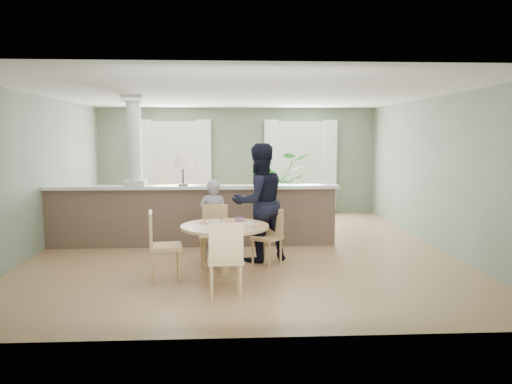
{
  "coord_description": "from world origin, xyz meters",
  "views": [
    {
      "loc": [
        -0.23,
        -8.77,
        2.01
      ],
      "look_at": [
        0.2,
        -1.0,
        1.12
      ],
      "focal_mm": 35.0,
      "sensor_mm": 36.0,
      "label": 1
    }
  ],
  "objects": [
    {
      "name": "room_shell",
      "position": [
        -0.03,
        0.63,
        1.81
      ],
      "size": [
        7.02,
        8.02,
        2.71
      ],
      "color": "gray",
      "rests_on": "ground"
    },
    {
      "name": "chair_far_boy",
      "position": [
        -0.46,
        -1.11,
        0.51
      ],
      "size": [
        0.45,
        0.45,
        0.93
      ],
      "rotation": [
        0.0,
        0.0,
        -0.08
      ],
      "color": "tan",
      "rests_on": "ground"
    },
    {
      "name": "child_person",
      "position": [
        -0.48,
        -0.73,
        0.65
      ],
      "size": [
        0.52,
        0.39,
        1.3
      ],
      "primitive_type": "imported",
      "rotation": [
        0.0,
        0.0,
        2.97
      ],
      "color": "gray",
      "rests_on": "ground"
    },
    {
      "name": "pony_wall",
      "position": [
        -0.99,
        0.2,
        0.71
      ],
      "size": [
        5.32,
        0.38,
        2.7
      ],
      "color": "brown",
      "rests_on": "ground"
    },
    {
      "name": "chair_far_man",
      "position": [
        0.4,
        -1.1,
        0.47
      ],
      "size": [
        0.55,
        0.55,
        0.86
      ],
      "rotation": [
        0.0,
        0.0,
        -0.69
      ],
      "color": "tan",
      "rests_on": "ground"
    },
    {
      "name": "chair_side",
      "position": [
        -1.19,
        -1.93,
        0.53
      ],
      "size": [
        0.5,
        0.5,
        0.97
      ],
      "rotation": [
        0.0,
        0.0,
        1.73
      ],
      "color": "tan",
      "rests_on": "ground"
    },
    {
      "name": "sofa",
      "position": [
        -0.19,
        1.87,
        0.45
      ],
      "size": [
        3.07,
        1.25,
        0.89
      ],
      "primitive_type": "imported",
      "rotation": [
        0.0,
        0.0,
        0.02
      ],
      "color": "#876949",
      "rests_on": "ground"
    },
    {
      "name": "chair_near",
      "position": [
        -0.27,
        -2.76,
        0.53
      ],
      "size": [
        0.46,
        0.46,
        0.97
      ],
      "rotation": [
        0.0,
        0.0,
        3.21
      ],
      "color": "tan",
      "rests_on": "ground"
    },
    {
      "name": "houseplant",
      "position": [
        0.94,
        3.2,
        0.8
      ],
      "size": [
        1.85,
        1.77,
        1.6
      ],
      "primitive_type": "imported",
      "rotation": [
        0.0,
        0.0,
        0.47
      ],
      "color": "#2D6F2C",
      "rests_on": "ground"
    },
    {
      "name": "man_person",
      "position": [
        0.25,
        -0.9,
        0.94
      ],
      "size": [
        1.13,
        1.03,
        1.88
      ],
      "primitive_type": "imported",
      "rotation": [
        0.0,
        0.0,
        3.57
      ],
      "color": "black",
      "rests_on": "ground"
    },
    {
      "name": "dining_table",
      "position": [
        -0.28,
        -1.84,
        0.6
      ],
      "size": [
        1.24,
        1.24,
        0.85
      ],
      "rotation": [
        0.0,
        0.0,
        -0.22
      ],
      "color": "tan",
      "rests_on": "ground"
    },
    {
      "name": "ground",
      "position": [
        0.0,
        0.0,
        0.0
      ],
      "size": [
        8.0,
        8.0,
        0.0
      ],
      "primitive_type": "plane",
      "color": "tan",
      "rests_on": "ground"
    }
  ]
}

